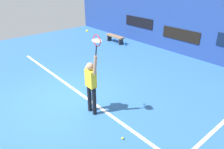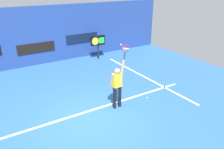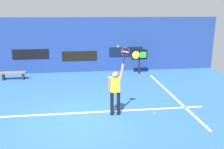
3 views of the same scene
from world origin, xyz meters
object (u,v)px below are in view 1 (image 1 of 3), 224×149
(court_bench, at_px, (115,37))
(spare_ball, at_px, (123,138))
(tennis_racket, at_px, (97,42))
(tennis_ball, at_px, (87,31))
(tennis_player, at_px, (91,84))
(water_bottle, at_px, (125,44))

(court_bench, height_order, spare_ball, court_bench)
(tennis_racket, relative_size, spare_ball, 9.15)
(court_bench, relative_size, spare_ball, 20.59)
(spare_ball, bearing_deg, tennis_ball, 179.46)
(tennis_player, xyz_separation_m, spare_ball, (1.51, -0.11, -0.98))
(court_bench, bearing_deg, tennis_player, -46.81)
(tennis_ball, relative_size, court_bench, 0.05)
(tennis_player, distance_m, tennis_ball, 1.62)
(tennis_player, height_order, tennis_racket, tennis_racket)
(tennis_player, bearing_deg, spare_ball, -4.19)
(tennis_player, relative_size, tennis_ball, 29.26)
(tennis_player, height_order, spare_ball, tennis_player)
(tennis_ball, height_order, court_bench, tennis_ball)
(tennis_player, height_order, tennis_ball, tennis_ball)
(tennis_racket, relative_size, water_bottle, 2.59)
(tennis_player, distance_m, tennis_racket, 1.42)
(tennis_racket, xyz_separation_m, water_bottle, (-4.60, 5.48, -2.27))
(tennis_player, xyz_separation_m, tennis_racket, (0.35, -0.00, 1.38))
(tennis_player, relative_size, tennis_racket, 3.20)
(tennis_player, bearing_deg, court_bench, 133.19)
(tennis_player, height_order, water_bottle, tennis_player)
(tennis_player, distance_m, court_bench, 7.54)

